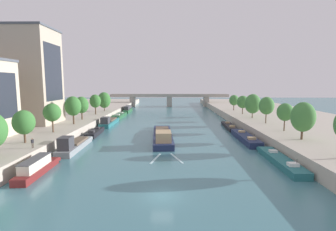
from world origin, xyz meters
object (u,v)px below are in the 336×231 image
object	(u,v)px
tree_left_midway	(73,106)
tree_left_third	(95,101)
moored_boat_left_midway	(109,122)
tree_right_third	(253,104)
moored_boat_left_upstream	(37,167)
moored_boat_right_midway	(245,138)
moored_boat_left_downstream	(74,145)
tree_left_past_mid	(52,113)
tree_left_far	(24,122)
tree_right_by_lamp	(243,102)
moored_boat_left_second	(120,116)
tree_right_second	(285,112)
moored_boat_right_end	(229,126)
tree_right_past_mid	(303,117)
bridge_far	(169,99)
moored_boat_left_far	(128,110)
moored_boat_right_second	(280,160)
person_on_quay	(32,142)
barge_midriver	(163,136)
moored_boat_left_end	(95,132)
tree_right_end_of_row	(234,100)
tree_left_by_lamp	(104,100)
tree_left_distant	(82,105)
tree_right_midway	(267,106)

from	to	relation	value
tree_left_midway	tree_left_third	xyz separation A→B (m)	(-0.33, 20.14, -0.16)
moored_boat_left_midway	tree_right_third	bearing A→B (deg)	-1.12
moored_boat_left_upstream	moored_boat_right_midway	distance (m)	41.84
moored_boat_left_downstream	tree_left_past_mid	bearing A→B (deg)	140.29
tree_left_far	tree_right_third	xyz separation A→B (m)	(50.15, 32.99, 0.61)
moored_boat_left_downstream	tree_right_by_lamp	bearing A→B (deg)	41.52
moored_boat_left_second	tree_left_past_mid	distance (m)	42.63
tree_right_by_lamp	tree_right_second	bearing A→B (deg)	-88.87
tree_right_third	tree_left_far	bearing A→B (deg)	-146.66
moored_boat_right_end	tree_right_second	size ratio (longest dim) A/B	2.39
moored_boat_right_end	tree_left_third	xyz separation A→B (m)	(-42.05, 11.71, 6.36)
tree_right_past_mid	bridge_far	distance (m)	96.14
moored_boat_left_far	moored_boat_right_midway	bearing A→B (deg)	-56.98
moored_boat_right_second	person_on_quay	world-z (taller)	person_on_quay
moored_boat_right_second	tree_right_third	size ratio (longest dim) A/B	2.15
tree_right_third	moored_boat_right_end	bearing A→B (deg)	-152.99
tree_right_third	moored_boat_left_midway	bearing A→B (deg)	178.88
moored_boat_left_upstream	moored_boat_left_second	world-z (taller)	moored_boat_left_upstream
bridge_far	moored_boat_left_midway	bearing A→B (deg)	-106.25
moored_boat_left_midway	moored_boat_left_far	world-z (taller)	moored_boat_left_midway
moored_boat_left_downstream	person_on_quay	world-z (taller)	person_on_quay
tree_right_third	moored_boat_right_midway	bearing A→B (deg)	-111.17
moored_boat_right_end	moored_boat_left_downstream	bearing A→B (deg)	-145.32
moored_boat_left_upstream	person_on_quay	xyz separation A→B (m)	(-3.31, 5.17, 2.36)
moored_boat_left_far	tree_right_past_mid	xyz separation A→B (m)	(43.54, -64.96, 5.42)
moored_boat_left_upstream	bridge_far	world-z (taller)	bridge_far
moored_boat_right_second	tree_left_midway	size ratio (longest dim) A/B	2.18
barge_midriver	tree_right_third	xyz separation A→B (m)	(26.40, 19.47, 5.72)
moored_boat_right_midway	tree_left_midway	size ratio (longest dim) A/B	2.30
barge_midriver	moored_boat_left_upstream	xyz separation A→B (m)	(-17.12, -22.32, 0.05)
moored_boat_left_end	moored_boat_left_far	bearing A→B (deg)	90.24
tree_left_far	tree_right_end_of_row	xyz separation A→B (m)	(49.70, 54.06, 0.27)
moored_boat_right_second	tree_right_end_of_row	world-z (taller)	tree_right_end_of_row
tree_left_by_lamp	bridge_far	size ratio (longest dim) A/B	0.11
tree_left_distant	tree_right_past_mid	size ratio (longest dim) A/B	0.94
tree_left_past_mid	tree_left_by_lamp	xyz separation A→B (m)	(0.32, 40.87, -0.09)
tree_left_by_lamp	moored_boat_right_second	bearing A→B (deg)	-52.05
moored_boat_left_upstream	moored_boat_left_downstream	bearing A→B (deg)	89.08
moored_boat_left_downstream	moored_boat_left_upstream	bearing A→B (deg)	-90.92
moored_boat_right_midway	tree_left_midway	world-z (taller)	tree_left_midway
tree_left_midway	tree_right_by_lamp	size ratio (longest dim) A/B	1.14
barge_midriver	tree_left_by_lamp	world-z (taller)	tree_left_by_lamp
tree_left_far	tree_right_midway	world-z (taller)	tree_right_midway
tree_left_past_mid	moored_boat_left_end	bearing A→B (deg)	55.96
tree_right_third	barge_midriver	bearing A→B (deg)	-143.59
moored_boat_left_midway	tree_left_far	xyz separation A→B (m)	(-6.52, -33.85, 5.13)
tree_left_midway	tree_left_distant	size ratio (longest dim) A/B	1.08
tree_left_distant	tree_right_by_lamp	bearing A→B (deg)	15.27
moored_boat_right_midway	tree_left_far	distance (m)	44.64
moored_boat_left_end	moored_boat_right_second	xyz separation A→B (m)	(36.52, -22.70, -0.06)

